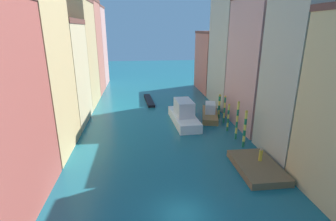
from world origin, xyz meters
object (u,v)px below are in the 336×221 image
(mooring_pole_4, at_px, (219,106))
(gondola_black, at_px, (149,100))
(motorboat_0, at_px, (210,113))
(vaporetto_white, at_px, (184,115))
(person_on_dock, at_px, (261,155))
(mooring_pole_3, at_px, (224,109))
(mooring_pole_2, at_px, (228,117))
(mooring_pole_0, at_px, (245,129))
(mooring_pole_1, at_px, (237,120))
(waterfront_dock, at_px, (257,167))

(mooring_pole_4, height_order, gondola_black, mooring_pole_4)
(motorboat_0, bearing_deg, mooring_pole_4, -28.93)
(gondola_black, bearing_deg, vaporetto_white, -69.41)
(person_on_dock, distance_m, mooring_pole_3, 13.12)
(mooring_pole_2, height_order, motorboat_0, mooring_pole_2)
(mooring_pole_0, distance_m, mooring_pole_2, 5.24)
(mooring_pole_2, relative_size, vaporetto_white, 0.42)
(mooring_pole_0, relative_size, mooring_pole_3, 1.09)
(mooring_pole_3, distance_m, gondola_black, 17.48)
(mooring_pole_1, relative_size, motorboat_0, 0.64)
(mooring_pole_2, distance_m, mooring_pole_3, 3.19)
(waterfront_dock, xyz_separation_m, mooring_pole_1, (0.66, 7.70, 2.29))
(vaporetto_white, bearing_deg, gondola_black, 110.59)
(mooring_pole_2, bearing_deg, vaporetto_white, 145.20)
(mooring_pole_0, distance_m, mooring_pole_1, 2.36)
(person_on_dock, relative_size, mooring_pole_2, 0.35)
(mooring_pole_2, bearing_deg, waterfront_dock, -92.81)
(mooring_pole_0, height_order, vaporetto_white, mooring_pole_0)
(mooring_pole_2, relative_size, motorboat_0, 0.49)
(mooring_pole_0, xyz_separation_m, mooring_pole_1, (-0.07, 2.35, 0.21))
(gondola_black, bearing_deg, person_on_dock, -68.52)
(waterfront_dock, relative_size, mooring_pole_2, 1.66)
(mooring_pole_1, distance_m, mooring_pole_2, 2.93)
(waterfront_dock, height_order, mooring_pole_0, mooring_pole_0)
(motorboat_0, bearing_deg, gondola_black, 131.58)
(gondola_black, bearing_deg, mooring_pole_0, -64.08)
(mooring_pole_0, bearing_deg, mooring_pole_3, 87.96)
(gondola_black, bearing_deg, mooring_pole_4, -46.67)
(mooring_pole_0, relative_size, motorboat_0, 0.58)
(gondola_black, bearing_deg, mooring_pole_2, -57.96)
(mooring_pole_3, xyz_separation_m, mooring_pole_4, (-0.16, 2.08, -0.14))
(person_on_dock, distance_m, mooring_pole_2, 9.97)
(mooring_pole_3, bearing_deg, motorboat_0, 116.99)
(mooring_pole_0, height_order, gondola_black, mooring_pole_0)
(person_on_dock, xyz_separation_m, mooring_pole_2, (-0.04, 9.94, 0.69))
(waterfront_dock, relative_size, motorboat_0, 0.82)
(person_on_dock, xyz_separation_m, mooring_pole_4, (0.31, 15.17, 0.72))
(waterfront_dock, height_order, mooring_pole_1, mooring_pole_1)
(mooring_pole_4, bearing_deg, person_on_dock, -91.16)
(person_on_dock, bearing_deg, mooring_pole_1, 89.22)
(mooring_pole_0, bearing_deg, gondola_black, 115.92)
(mooring_pole_0, bearing_deg, waterfront_dock, -97.78)
(mooring_pole_3, bearing_deg, waterfront_dock, -94.29)
(mooring_pole_1, distance_m, mooring_pole_3, 6.04)
(person_on_dock, relative_size, gondola_black, 0.16)
(vaporetto_white, relative_size, motorboat_0, 1.19)
(waterfront_dock, xyz_separation_m, gondola_black, (-9.89, 27.20, -0.13))
(mooring_pole_0, xyz_separation_m, mooring_pole_3, (0.30, 8.36, -0.20))
(mooring_pole_1, height_order, mooring_pole_3, mooring_pole_1)
(person_on_dock, distance_m, mooring_pole_1, 7.18)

